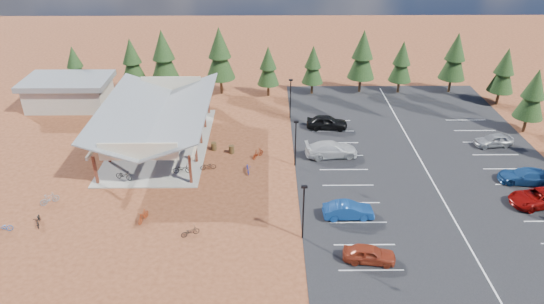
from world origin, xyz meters
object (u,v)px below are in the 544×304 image
at_px(bike_0, 124,175).
at_px(car_7, 526,176).
at_px(trash_bin_1, 232,149).
at_px(bike_2, 147,139).
at_px(bike_3, 159,116).
at_px(car_6, 539,197).
at_px(bike_4, 182,169).
at_px(lamp_post_2, 290,96).
at_px(bike_15, 258,153).
at_px(bike_9, 49,199).
at_px(trash_bin_0, 214,146).
at_px(car_1, 348,210).
at_px(bike_11, 143,216).
at_px(bike_16, 208,166).
at_px(bike_8, 38,220).
at_px(bike_1, 148,143).
at_px(car_4, 327,122).
at_px(car_0, 369,254).
at_px(bike_5, 166,142).
at_px(bike_pavilion, 157,113).
at_px(outbuilding, 69,92).
at_px(car_8, 494,140).
at_px(bike_14, 248,168).
at_px(bike_12, 190,231).
at_px(lamp_post_1, 296,140).
at_px(bike_6, 189,138).
at_px(lamp_post_0, 303,208).
at_px(bike_7, 176,118).
at_px(bike_10, 2,228).

xyz_separation_m(bike_0, car_7, (39.68, -0.88, 0.22)).
distance_m(trash_bin_1, bike_2, 10.10).
bearing_deg(bike_3, car_6, -132.04).
bearing_deg(bike_4, trash_bin_1, -51.25).
relative_size(lamp_post_2, trash_bin_1, 5.71).
bearing_deg(bike_15, bike_9, 61.91).
xyz_separation_m(trash_bin_0, car_1, (13.02, -12.71, 0.32)).
bearing_deg(car_1, bike_2, 53.29).
bearing_deg(bike_11, bike_16, 78.07).
xyz_separation_m(bike_8, bike_11, (8.95, 0.44, 0.05)).
relative_size(bike_1, car_4, 0.32).
distance_m(bike_3, car_0, 33.93).
xyz_separation_m(bike_9, car_7, (45.46, 3.11, 0.27)).
distance_m(bike_5, bike_8, 16.54).
distance_m(bike_pavilion, trash_bin_0, 7.19).
distance_m(outbuilding, car_0, 45.97).
distance_m(bike_0, car_0, 25.25).
distance_m(bike_16, car_8, 31.92).
bearing_deg(bike_14, bike_12, -121.04).
height_order(trash_bin_1, car_1, car_1).
height_order(bike_pavilion, car_4, bike_pavilion).
xyz_separation_m(bike_pavilion, bike_15, (11.08, -3.29, -3.31)).
bearing_deg(bike_2, bike_14, -116.91).
xyz_separation_m(bike_12, bike_16, (0.35, 10.80, 0.01)).
bearing_deg(bike_14, bike_16, 165.39).
distance_m(lamp_post_1, lamp_post_2, 12.00).
distance_m(bike_6, bike_8, 18.76).
xyz_separation_m(bike_3, bike_15, (12.54, -9.65, -0.04)).
relative_size(lamp_post_0, trash_bin_1, 5.71).
height_order(trash_bin_0, bike_3, bike_3).
height_order(lamp_post_1, bike_11, lamp_post_1).
bearing_deg(bike_1, bike_11, -156.82).
bearing_deg(bike_4, lamp_post_1, -85.96).
xyz_separation_m(bike_7, car_1, (18.38, -19.90, 0.11)).
bearing_deg(bike_6, car_4, -91.78).
xyz_separation_m(lamp_post_2, bike_12, (-9.37, -23.60, -2.56)).
distance_m(bike_11, car_7, 36.72).
height_order(bike_3, car_0, car_0).
relative_size(outbuilding, car_1, 2.48).
bearing_deg(car_1, bike_pavilion, 51.76).
bearing_deg(bike_14, bike_7, 120.22).
height_order(bike_14, car_0, car_0).
xyz_separation_m(bike_pavilion, car_0, (19.98, -19.93, -3.09)).
bearing_deg(outbuilding, bike_10, -82.16).
bearing_deg(bike_0, lamp_post_1, -61.82).
relative_size(trash_bin_1, car_7, 0.17).
bearing_deg(trash_bin_0, car_1, -44.31).
xyz_separation_m(lamp_post_1, bike_9, (-22.95, -6.79, -2.45)).
bearing_deg(car_8, bike_1, -97.01).
height_order(lamp_post_1, bike_0, lamp_post_1).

